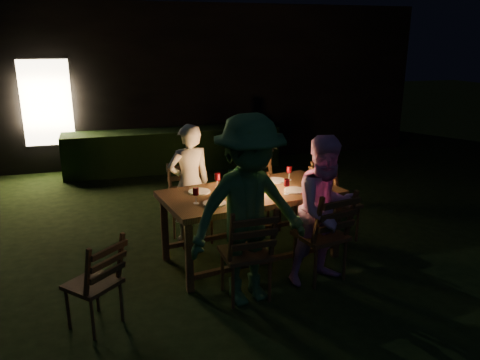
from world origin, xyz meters
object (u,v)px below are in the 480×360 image
object	(u,v)px
chair_end	(335,216)
ice_bucket	(256,141)
bottle_bucket_b	(258,137)
chair_near_left	(246,269)
chair_near_right	(321,250)
person_opp_right	(326,211)
person_opp_left	(249,212)
lantern	(253,176)
person_house_side	(189,184)
bottle_bucket_a	(254,139)
side_table	(256,153)
chair_spare	(96,298)
bottle_table	(231,182)
chair_far_right	(261,205)
chair_far_left	(192,218)
dining_table	(251,198)

from	to	relation	value
chair_end	ice_bucket	xyz separation A→B (m)	(-0.37, 2.14, 0.57)
chair_end	bottle_bucket_b	distance (m)	2.29
chair_near_left	chair_near_right	bearing A→B (deg)	7.68
chair_near_left	chair_near_right	size ratio (longest dim) A/B	0.97
chair_near_right	bottle_bucket_b	distance (m)	3.14
person_opp_right	person_opp_left	world-z (taller)	person_opp_left
lantern	person_house_side	bearing A→B (deg)	132.64
person_opp_left	bottle_bucket_a	world-z (taller)	person_opp_left
side_table	ice_bucket	distance (m)	0.20
chair_spare	bottle_table	world-z (taller)	bottle_table
chair_far_right	lantern	size ratio (longest dim) A/B	3.08
chair_end	person_opp_left	xyz separation A→B (m)	(-1.52, -1.09, 0.61)
chair_near_right	chair_far_left	xyz separation A→B (m)	(-1.15, 1.37, -0.01)
chair_far_left	bottle_bucket_a	world-z (taller)	bottle_bucket_a
chair_near_right	lantern	distance (m)	1.13
lantern	bottle_table	bearing A→B (deg)	-160.89
chair_far_left	side_table	bearing A→B (deg)	-140.60
chair_near_left	chair_far_right	bearing A→B (deg)	64.68
bottle_bucket_a	chair_end	bearing A→B (deg)	-78.71
dining_table	chair_spare	distance (m)	2.04
lantern	side_table	bearing A→B (deg)	70.67
chair_near_right	bottle_table	world-z (taller)	bottle_table
chair_spare	ice_bucket	distance (m)	4.22
person_house_side	side_table	size ratio (longest dim) A/B	1.94
person_opp_left	side_table	world-z (taller)	person_opp_left
bottle_table	bottle_bucket_a	world-z (taller)	bottle_table
chair_far_right	chair_near_left	bearing A→B (deg)	61.94
bottle_table	bottle_bucket_a	size ratio (longest dim) A/B	0.88
dining_table	ice_bucket	world-z (taller)	ice_bucket
chair_near_right	chair_spare	distance (m)	2.35
chair_far_left	bottle_bucket_a	xyz separation A→B (m)	(1.37, 1.62, 0.63)
chair_spare	dining_table	bearing A→B (deg)	-14.39
chair_far_left	lantern	world-z (taller)	lantern
bottle_table	ice_bucket	world-z (taller)	bottle_table
chair_near_left	lantern	size ratio (longest dim) A/B	2.98
chair_near_left	bottle_bucket_b	distance (m)	3.49
chair_end	bottle_bucket_b	size ratio (longest dim) A/B	3.33
chair_near_right	person_opp_left	bearing A→B (deg)	-179.64
person_opp_left	person_house_side	bearing A→B (deg)	90.00
chair_far_right	chair_spare	xyz separation A→B (m)	(-2.17, -1.78, -0.05)
person_opp_left	lantern	bearing A→B (deg)	60.11
chair_far_left	chair_end	xyz separation A→B (m)	(1.78, -0.48, 0.01)
bottle_table	ice_bucket	distance (m)	2.62
chair_spare	bottle_bucket_a	bearing A→B (deg)	9.56
dining_table	chair_near_right	xyz separation A→B (m)	(0.57, -0.69, -0.43)
dining_table	chair_near_left	xyz separation A→B (m)	(-0.32, -0.84, -0.44)
bottle_table	ice_bucket	bearing A→B (deg)	65.45
person_opp_left	bottle_table	distance (m)	0.85
lantern	ice_bucket	distance (m)	2.42
dining_table	bottle_bucket_b	distance (m)	2.55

